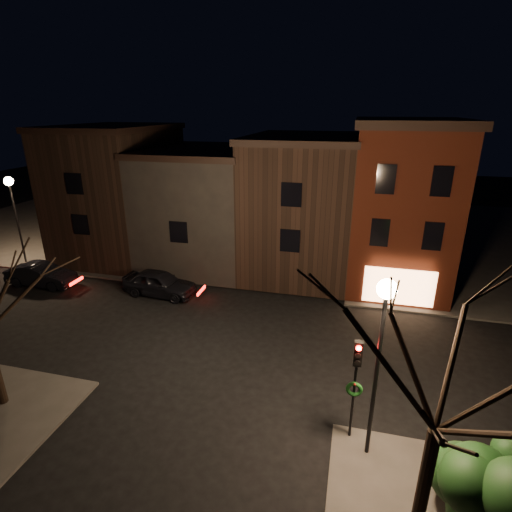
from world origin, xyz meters
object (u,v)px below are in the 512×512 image
(street_lamp_far, at_px, (12,197))
(parked_car_a, at_px, (159,283))
(street_lamp_near, at_px, (383,323))
(evergreen_bush, at_px, (500,489))
(parked_car_b, at_px, (41,275))
(traffic_signal, at_px, (356,375))
(bare_tree_right, at_px, (452,347))

(street_lamp_far, xyz_separation_m, parked_car_a, (12.50, -2.47, -4.37))
(street_lamp_near, xyz_separation_m, parked_car_a, (-12.70, 9.73, -4.37))
(street_lamp_near, relative_size, parked_car_a, 1.37)
(street_lamp_near, bearing_deg, evergreen_bush, -31.22)
(street_lamp_far, relative_size, parked_car_a, 1.37)
(street_lamp_far, distance_m, parked_car_a, 13.47)
(street_lamp_near, xyz_separation_m, evergreen_bush, (3.30, -2.00, -3.48))
(street_lamp_far, distance_m, parked_car_b, 6.86)
(evergreen_bush, bearing_deg, traffic_signal, 147.42)
(evergreen_bush, bearing_deg, street_lamp_near, 148.78)
(traffic_signal, height_order, bare_tree_right, bare_tree_right)
(street_lamp_near, distance_m, bare_tree_right, 2.98)
(evergreen_bush, bearing_deg, parked_car_b, 155.46)
(street_lamp_near, distance_m, parked_car_a, 16.59)
(bare_tree_right, relative_size, parked_car_b, 1.84)
(evergreen_bush, bearing_deg, street_lamp_far, 153.52)
(traffic_signal, bearing_deg, bare_tree_right, -57.59)
(street_lamp_far, bearing_deg, street_lamp_near, -25.83)
(street_lamp_far, bearing_deg, parked_car_b, -36.45)
(parked_car_a, bearing_deg, traffic_signal, -123.24)
(parked_car_a, relative_size, parked_car_b, 1.02)
(street_lamp_near, bearing_deg, traffic_signal, 140.63)
(street_lamp_far, xyz_separation_m, traffic_signal, (24.60, -11.71, -2.37))
(street_lamp_near, height_order, parked_car_b, street_lamp_near)
(traffic_signal, height_order, parked_car_b, traffic_signal)
(parked_car_a, bearing_deg, street_lamp_far, 82.97)
(traffic_signal, bearing_deg, street_lamp_far, 154.55)
(parked_car_b, bearing_deg, traffic_signal, -113.84)
(street_lamp_far, bearing_deg, bare_tree_right, -29.02)
(parked_car_a, bearing_deg, bare_tree_right, -127.02)
(traffic_signal, xyz_separation_m, parked_car_b, (-20.38, 8.59, -2.05))
(street_lamp_near, height_order, traffic_signal, street_lamp_near)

